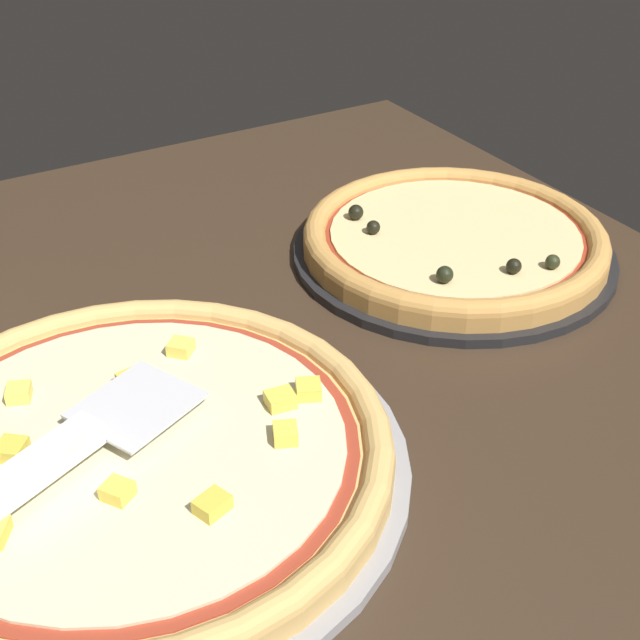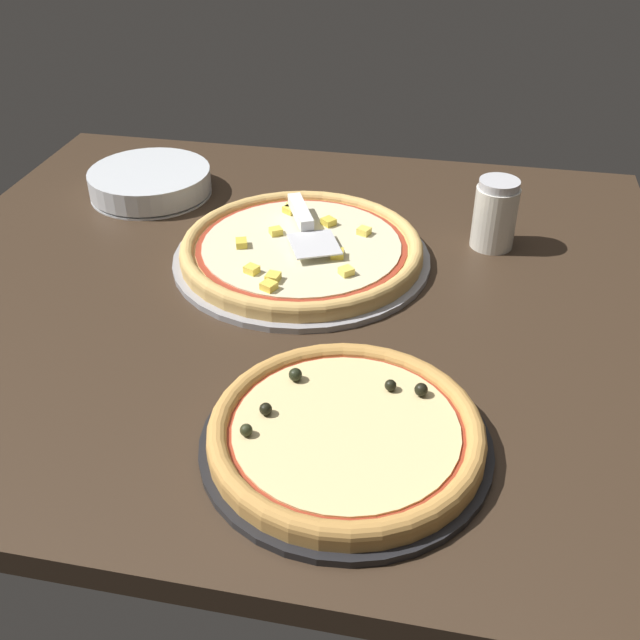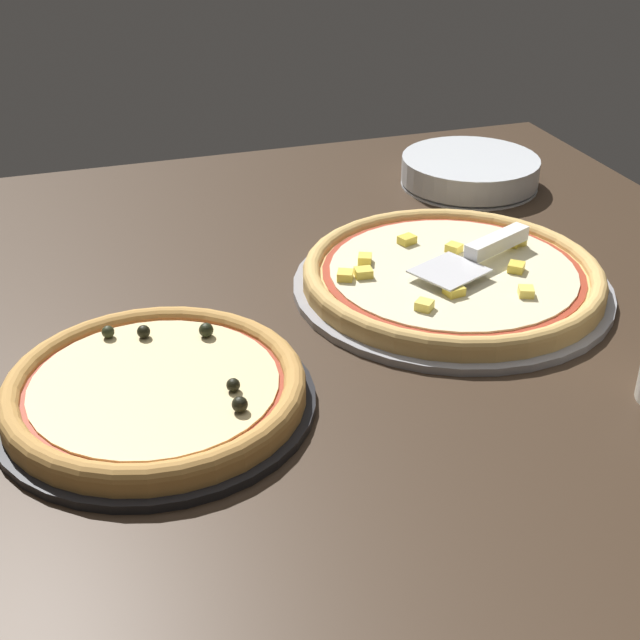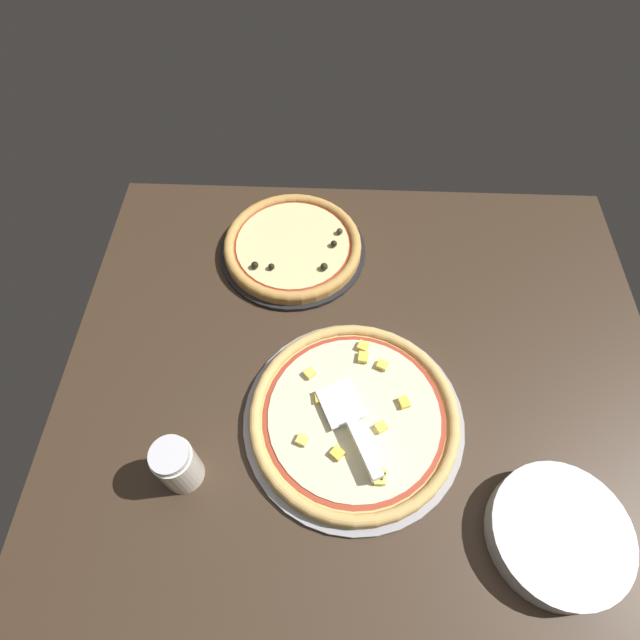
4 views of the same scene
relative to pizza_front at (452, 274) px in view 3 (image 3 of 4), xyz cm
name	(u,v)px [view 3 (image 3 of 4)]	position (x,y,z in cm)	size (l,w,h in cm)	color
ground_plane	(390,305)	(1.72, 7.99, -4.17)	(121.29, 110.17, 3.60)	#38281C
pizza_pan_front	(452,287)	(0.00, -0.01, -1.87)	(42.11, 42.11, 1.00)	#939399
pizza_front	(452,274)	(0.00, 0.00, 0.00)	(39.58, 39.58, 3.18)	#DBAD60
pizza_pan_back	(156,402)	(-14.45, 41.45, -1.87)	(34.13, 34.13, 1.00)	black
pizza_back	(155,388)	(-14.44, 41.43, -0.01)	(32.08, 32.08, 3.72)	#C68E47
serving_spatula	(487,249)	(0.65, -5.06, 2.61)	(12.50, 19.83, 2.00)	silver
plate_stack	(470,171)	(33.97, -19.37, 0.08)	(23.05, 23.05, 4.90)	silver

